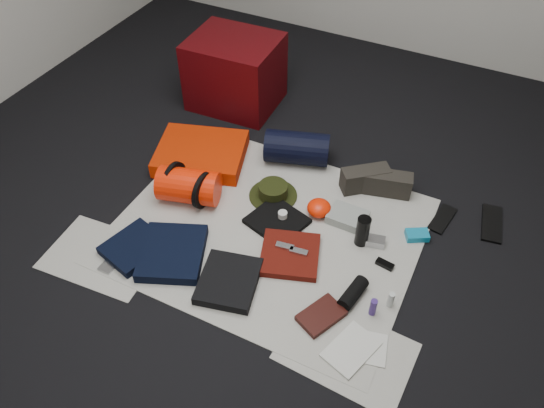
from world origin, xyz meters
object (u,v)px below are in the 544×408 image
at_px(red_cabinet, 235,72).
at_px(navy_duffel, 297,148).
at_px(sleeping_pad, 201,153).
at_px(stuff_sack, 189,186).
at_px(water_bottle, 363,231).
at_px(compact_camera, 375,241).
at_px(paperback_book, 321,316).

bearing_deg(red_cabinet, navy_duffel, -34.00).
height_order(red_cabinet, sleeping_pad, red_cabinet).
bearing_deg(red_cabinet, stuff_sack, -78.70).
height_order(water_bottle, compact_camera, water_bottle).
height_order(red_cabinet, navy_duffel, red_cabinet).
bearing_deg(sleeping_pad, water_bottle, -10.41).
bearing_deg(red_cabinet, compact_camera, -35.00).
xyz_separation_m(red_cabinet, paperback_book, (1.23, -1.39, -0.22)).
relative_size(stuff_sack, navy_duffel, 0.88).
distance_m(sleeping_pad, compact_camera, 1.21).
xyz_separation_m(navy_duffel, compact_camera, (0.66, -0.44, -0.08)).
xyz_separation_m(red_cabinet, stuff_sack, (0.24, -0.98, -0.13)).
xyz_separation_m(navy_duffel, paperback_book, (0.58, -0.99, -0.09)).
relative_size(water_bottle, paperback_book, 0.84).
height_order(navy_duffel, paperback_book, navy_duffel).
height_order(red_cabinet, compact_camera, red_cabinet).
distance_m(sleeping_pad, paperback_book, 1.34).
height_order(red_cabinet, paperback_book, red_cabinet).
bearing_deg(sleeping_pad, navy_duffel, 25.20).
relative_size(sleeping_pad, stuff_sack, 1.55).
distance_m(navy_duffel, compact_camera, 0.79).
bearing_deg(compact_camera, stuff_sack, 175.26).
xyz_separation_m(sleeping_pad, stuff_sack, (0.13, -0.33, 0.05)).
bearing_deg(water_bottle, navy_duffel, 141.97).
xyz_separation_m(stuff_sack, paperback_book, (0.99, -0.41, -0.09)).
height_order(sleeping_pad, water_bottle, water_bottle).
distance_m(navy_duffel, paperback_book, 1.15).
relative_size(navy_duffel, compact_camera, 3.65).
xyz_separation_m(red_cabinet, navy_duffel, (0.65, -0.40, -0.13)).
relative_size(stuff_sack, paperback_book, 1.59).
bearing_deg(paperback_book, compact_camera, 107.17).
xyz_separation_m(water_bottle, compact_camera, (0.07, 0.02, -0.07)).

